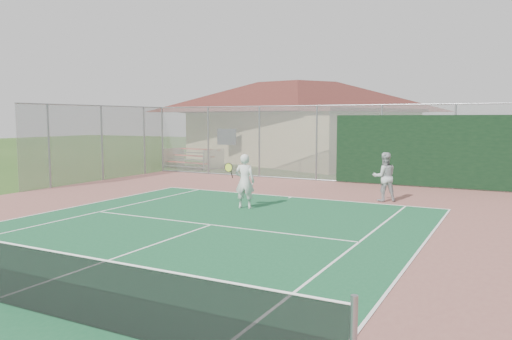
{
  "coord_description": "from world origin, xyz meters",
  "views": [
    {
      "loc": [
        7.29,
        -4.85,
        2.91
      ],
      "look_at": [
        -0.03,
        9.08,
        1.28
      ],
      "focal_mm": 35.0,
      "sensor_mm": 36.0,
      "label": 1
    }
  ],
  "objects_px": {
    "clubhouse": "(297,114)",
    "player_grey_back": "(384,177)",
    "player_white_front": "(244,182)",
    "bleachers": "(193,158)"
  },
  "relations": [
    {
      "from": "clubhouse",
      "to": "bleachers",
      "type": "distance_m",
      "value": 8.21
    },
    {
      "from": "clubhouse",
      "to": "player_grey_back",
      "type": "height_order",
      "value": "clubhouse"
    },
    {
      "from": "player_white_front",
      "to": "player_grey_back",
      "type": "height_order",
      "value": "player_white_front"
    },
    {
      "from": "clubhouse",
      "to": "player_white_front",
      "type": "xyz_separation_m",
      "value": [
        5.49,
        -17.1,
        -2.33
      ]
    },
    {
      "from": "clubhouse",
      "to": "bleachers",
      "type": "bearing_deg",
      "value": -97.0
    },
    {
      "from": "clubhouse",
      "to": "player_white_front",
      "type": "height_order",
      "value": "clubhouse"
    },
    {
      "from": "clubhouse",
      "to": "player_grey_back",
      "type": "relative_size",
      "value": 10.05
    },
    {
      "from": "player_grey_back",
      "to": "player_white_front",
      "type": "bearing_deg",
      "value": 14.84
    },
    {
      "from": "bleachers",
      "to": "player_white_front",
      "type": "height_order",
      "value": "player_white_front"
    },
    {
      "from": "player_white_front",
      "to": "bleachers",
      "type": "bearing_deg",
      "value": -62.13
    }
  ]
}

